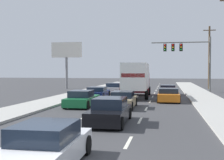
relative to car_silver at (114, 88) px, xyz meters
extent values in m
plane|color=#3D3D3F|center=(3.18, -3.11, -0.58)|extent=(140.00, 140.00, 0.00)
cube|color=#B2AFA8|center=(9.99, -8.11, -0.51)|extent=(3.14, 80.00, 0.14)
cube|color=#B2AFA8|center=(-3.64, -8.11, -0.51)|extent=(3.14, 80.00, 0.14)
cube|color=silver|center=(1.48, -23.98, -0.57)|extent=(0.14, 2.00, 0.01)
cube|color=silver|center=(1.48, -18.98, -0.57)|extent=(0.14, 2.00, 0.01)
cube|color=silver|center=(1.48, -13.98, -0.57)|extent=(0.14, 2.00, 0.01)
cube|color=silver|center=(1.48, -8.98, -0.57)|extent=(0.14, 2.00, 0.01)
cube|color=silver|center=(1.48, -3.98, -0.57)|extent=(0.14, 2.00, 0.01)
cube|color=silver|center=(1.48, 1.02, -0.57)|extent=(0.14, 2.00, 0.01)
cube|color=silver|center=(1.48, 6.02, -0.57)|extent=(0.14, 2.00, 0.01)
cube|color=silver|center=(1.48, 11.02, -0.57)|extent=(0.14, 2.00, 0.01)
cube|color=silver|center=(1.48, 16.02, -0.57)|extent=(0.14, 2.00, 0.01)
cube|color=silver|center=(1.48, 21.02, -0.57)|extent=(0.14, 2.00, 0.01)
cube|color=silver|center=(1.48, 26.02, -0.57)|extent=(0.14, 2.00, 0.01)
cube|color=silver|center=(4.88, -23.98, -0.57)|extent=(0.14, 2.00, 0.01)
cube|color=silver|center=(4.88, -18.98, -0.57)|extent=(0.14, 2.00, 0.01)
cube|color=silver|center=(4.88, -13.98, -0.57)|extent=(0.14, 2.00, 0.01)
cube|color=silver|center=(4.88, -8.98, -0.57)|extent=(0.14, 2.00, 0.01)
cube|color=silver|center=(4.88, -3.98, -0.57)|extent=(0.14, 2.00, 0.01)
cube|color=silver|center=(4.88, 1.02, -0.57)|extent=(0.14, 2.00, 0.01)
cube|color=silver|center=(4.88, 6.02, -0.57)|extent=(0.14, 2.00, 0.01)
cube|color=silver|center=(4.88, 11.02, -0.57)|extent=(0.14, 2.00, 0.01)
cube|color=silver|center=(4.88, 16.02, -0.57)|extent=(0.14, 2.00, 0.01)
cube|color=silver|center=(4.88, 21.02, -0.57)|extent=(0.14, 2.00, 0.01)
cube|color=silver|center=(4.88, 26.02, -0.57)|extent=(0.14, 2.00, 0.01)
cube|color=#B7BABF|center=(0.00, 0.06, -0.12)|extent=(1.91, 4.38, 0.63)
cube|color=#192333|center=(0.00, -0.20, 0.44)|extent=(1.65, 2.10, 0.48)
cylinder|color=black|center=(-0.89, 1.67, -0.26)|extent=(0.23, 0.64, 0.64)
cylinder|color=black|center=(0.83, 1.70, -0.26)|extent=(0.23, 0.64, 0.64)
cylinder|color=black|center=(-0.83, -1.58, -0.26)|extent=(0.23, 0.64, 0.64)
cylinder|color=black|center=(0.89, -1.55, -0.26)|extent=(0.23, 0.64, 0.64)
cube|color=#141E4C|center=(-0.43, -7.05, -0.14)|extent=(2.00, 4.56, 0.60)
cube|color=#192333|center=(-0.42, -7.22, 0.37)|extent=(1.70, 2.00, 0.43)
cylinder|color=black|center=(-1.35, -5.38, -0.26)|extent=(0.24, 0.65, 0.64)
cylinder|color=black|center=(0.39, -5.32, -0.26)|extent=(0.24, 0.65, 0.64)
cylinder|color=black|center=(-1.24, -8.78, -0.26)|extent=(0.24, 0.65, 0.64)
cylinder|color=black|center=(0.50, -8.72, -0.26)|extent=(0.24, 0.65, 0.64)
cube|color=#196B38|center=(-0.11, -13.36, -0.13)|extent=(1.88, 4.57, 0.61)
cube|color=#192333|center=(-0.11, -13.66, 0.42)|extent=(1.62, 2.01, 0.51)
cylinder|color=black|center=(-0.99, -11.66, -0.26)|extent=(0.23, 0.64, 0.64)
cylinder|color=black|center=(0.70, -11.63, -0.26)|extent=(0.23, 0.64, 0.64)
cylinder|color=black|center=(-0.92, -15.10, -0.26)|extent=(0.23, 0.64, 0.64)
cylinder|color=black|center=(0.76, -15.07, -0.26)|extent=(0.23, 0.64, 0.64)
cube|color=white|center=(3.31, -6.22, 1.64)|extent=(2.45, 6.27, 2.53)
cube|color=red|center=(3.37, -9.32, 1.77)|extent=(2.11, 0.08, 0.36)
cube|color=maroon|center=(3.24, -2.01, 0.79)|extent=(2.29, 2.24, 2.13)
cylinder|color=black|center=(2.12, -2.03, -0.10)|extent=(0.32, 0.96, 0.96)
cylinder|color=black|center=(4.37, -1.99, -0.10)|extent=(0.32, 0.96, 0.96)
cylinder|color=black|center=(2.21, -7.49, -0.10)|extent=(0.32, 0.96, 0.96)
cylinder|color=black|center=(4.46, -7.45, -0.10)|extent=(0.32, 0.96, 0.96)
cube|color=tan|center=(3.12, -13.68, -0.13)|extent=(1.73, 4.10, 0.61)
cube|color=#192333|center=(3.12, -13.64, 0.41)|extent=(1.51, 2.00, 0.48)
cylinder|color=black|center=(2.32, -12.19, -0.26)|extent=(0.22, 0.64, 0.64)
cylinder|color=black|center=(3.90, -12.18, -0.26)|extent=(0.22, 0.64, 0.64)
cylinder|color=black|center=(2.34, -15.18, -0.26)|extent=(0.22, 0.64, 0.64)
cylinder|color=black|center=(3.92, -15.17, -0.26)|extent=(0.22, 0.64, 0.64)
cube|color=black|center=(3.38, -20.12, -0.10)|extent=(1.83, 4.43, 0.67)
cube|color=#192333|center=(3.38, -20.05, 0.50)|extent=(1.60, 2.10, 0.54)
cylinder|color=black|center=(2.53, -18.47, -0.26)|extent=(0.23, 0.64, 0.64)
cylinder|color=black|center=(4.20, -18.45, -0.26)|extent=(0.23, 0.64, 0.64)
cylinder|color=black|center=(2.56, -21.78, -0.26)|extent=(0.23, 0.64, 0.64)
cylinder|color=black|center=(4.23, -21.77, -0.26)|extent=(0.23, 0.64, 0.64)
cube|color=white|center=(2.93, -27.39, -0.12)|extent=(1.88, 4.13, 0.64)
cube|color=#192333|center=(2.93, -27.41, 0.46)|extent=(1.61, 2.03, 0.51)
cylinder|color=black|center=(2.07, -25.92, -0.26)|extent=(0.24, 0.65, 0.64)
cylinder|color=black|center=(3.71, -25.87, -0.26)|extent=(0.24, 0.65, 0.64)
cube|color=red|center=(6.45, -1.60, -0.15)|extent=(1.86, 4.32, 0.58)
cube|color=#192333|center=(6.45, -1.55, 0.35)|extent=(1.63, 1.95, 0.42)
cylinder|color=black|center=(5.58, 0.01, -0.26)|extent=(0.22, 0.64, 0.64)
cylinder|color=black|center=(7.31, 0.01, -0.26)|extent=(0.22, 0.64, 0.64)
cylinder|color=black|center=(5.59, -3.21, -0.26)|extent=(0.22, 0.64, 0.64)
cylinder|color=black|center=(7.32, -3.20, -0.26)|extent=(0.22, 0.64, 0.64)
cube|color=orange|center=(6.48, -8.52, -0.12)|extent=(1.88, 4.24, 0.63)
cube|color=#192333|center=(6.49, -8.84, 0.41)|extent=(1.64, 1.83, 0.44)
cylinder|color=black|center=(5.61, -6.96, -0.26)|extent=(0.22, 0.64, 0.64)
cylinder|color=black|center=(7.33, -6.95, -0.26)|extent=(0.22, 0.64, 0.64)
cylinder|color=black|center=(5.63, -10.09, -0.26)|extent=(0.22, 0.64, 0.64)
cylinder|color=black|center=(7.36, -10.07, -0.26)|extent=(0.22, 0.64, 0.64)
cylinder|color=#595B56|center=(11.74, 3.74, 2.96)|extent=(0.20, 0.20, 7.08)
cylinder|color=#595B56|center=(8.03, 3.74, 5.83)|extent=(7.42, 0.14, 0.14)
cube|color=black|center=(8.12, 3.74, 5.18)|extent=(0.40, 0.56, 0.95)
sphere|color=red|center=(8.12, 3.43, 5.48)|extent=(0.20, 0.20, 0.20)
sphere|color=orange|center=(8.12, 3.43, 5.18)|extent=(0.20, 0.20, 0.20)
sphere|color=green|center=(8.12, 3.43, 4.88)|extent=(0.20, 0.20, 0.20)
cube|color=black|center=(7.10, 3.74, 5.18)|extent=(0.40, 0.56, 0.95)
sphere|color=red|center=(7.10, 3.43, 5.48)|extent=(0.20, 0.20, 0.20)
sphere|color=orange|center=(7.10, 3.43, 5.18)|extent=(0.20, 0.20, 0.20)
sphere|color=green|center=(7.10, 3.43, 4.88)|extent=(0.20, 0.20, 0.20)
cube|color=black|center=(6.08, 3.74, 5.18)|extent=(0.40, 0.56, 0.95)
sphere|color=red|center=(6.08, 3.43, 5.48)|extent=(0.20, 0.20, 0.20)
sphere|color=orange|center=(6.08, 3.43, 5.18)|extent=(0.20, 0.20, 0.20)
sphere|color=green|center=(6.08, 3.43, 4.88)|extent=(0.20, 0.20, 0.20)
cylinder|color=brown|center=(12.58, 10.75, 4.12)|extent=(0.28, 0.28, 9.40)
cube|color=brown|center=(12.58, 10.75, 8.22)|extent=(1.80, 0.12, 0.12)
cylinder|color=slate|center=(-8.57, 7.03, 1.79)|extent=(0.36, 0.36, 4.74)
cube|color=silver|center=(-8.57, 7.03, 5.31)|extent=(4.73, 0.20, 2.30)
camera|label=1|loc=(6.32, -35.15, 2.21)|focal=46.90mm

